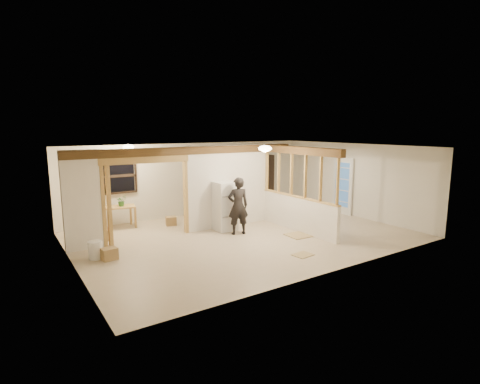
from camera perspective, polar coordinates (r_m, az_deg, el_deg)
floor at (r=10.69m, az=0.77°, el=-6.69°), size 9.00×6.50×0.01m
ceiling at (r=10.26m, az=0.80°, el=6.85°), size 9.00×6.50×0.01m
wall_back at (r=13.19m, az=-7.16°, el=1.97°), size 9.00×0.01×2.50m
wall_front at (r=7.98m, az=14.00°, el=-3.38°), size 9.00×0.01×2.50m
wall_left at (r=8.76m, az=-24.43°, el=-2.80°), size 0.01×6.50×2.50m
wall_right at (r=13.42m, az=16.91°, el=1.76°), size 0.01×6.50×2.50m
partition_left_stub at (r=9.99m, az=-22.98°, el=-1.24°), size 0.90×0.12×2.50m
partition_center at (r=11.51m, az=-1.74°, el=0.90°), size 2.80×0.12×2.50m
doorway_frame at (r=10.43m, az=-14.00°, el=-1.15°), size 2.46×0.14×2.20m
header_beam_back at (r=10.81m, az=-7.23°, el=6.28°), size 7.00×0.18×0.22m
header_beam_right at (r=10.95m, az=8.98°, el=6.28°), size 0.18×3.30×0.22m
pony_wall at (r=11.21m, az=8.73°, el=-3.35°), size 0.12×3.20×1.00m
stud_partition at (r=11.01m, az=8.88°, el=2.54°), size 0.14×3.20×1.32m
window_back at (r=12.16m, az=-18.08°, el=2.33°), size 1.12×0.10×1.10m
french_door at (r=13.65m, az=15.36°, el=0.90°), size 0.12×0.86×2.00m
ceiling_dome_main at (r=10.03m, az=3.84°, el=6.64°), size 0.36×0.36×0.16m
ceiling_dome_util at (r=11.28m, az=-16.65°, el=6.60°), size 0.32×0.32×0.14m
hanging_bulb at (r=10.79m, az=-12.94°, el=5.04°), size 0.07×0.07×0.07m
refrigerator at (r=11.12m, az=-2.32°, el=-2.15°), size 0.60×0.58×1.45m
woman at (r=10.65m, az=-0.30°, el=-2.14°), size 0.69×0.54×1.65m
work_table at (r=11.95m, az=-18.27°, el=-3.70°), size 1.18×0.76×0.69m
potted_plant at (r=11.82m, az=-17.64°, el=-1.28°), size 0.37×0.35×0.33m
shop_vac at (r=10.64m, az=-21.29°, el=-5.68°), size 0.61×0.61×0.62m
bookshelf at (r=14.47m, az=3.27°, el=1.69°), size 0.99×0.33×1.98m
bucket at (r=9.45m, az=-21.16°, el=-8.24°), size 0.38×0.38×0.42m
box_util_a at (r=11.96m, az=-10.47°, el=-4.36°), size 0.38×0.35×0.27m
box_util_b at (r=10.86m, az=-20.03°, el=-6.18°), size 0.38×0.38×0.30m
box_front at (r=9.29m, az=-19.29°, el=-8.88°), size 0.37×0.32×0.28m
floor_panel_near at (r=10.81m, az=8.89°, el=-6.53°), size 0.66×0.66×0.02m
floor_panel_far at (r=9.24m, az=9.55°, el=-9.42°), size 0.50×0.42×0.01m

